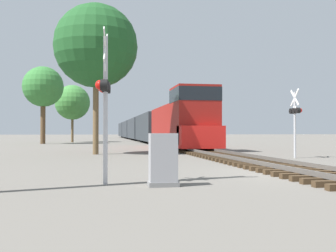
{
  "coord_description": "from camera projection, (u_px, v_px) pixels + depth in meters",
  "views": [
    {
      "loc": [
        -6.61,
        -12.4,
        1.4
      ],
      "look_at": [
        -3.56,
        4.94,
        1.66
      ],
      "focal_mm": 42.0,
      "sensor_mm": 36.0,
      "label": 1
    }
  ],
  "objects": [
    {
      "name": "crossing_signal_near",
      "position": [
        104.0,
        92.0,
        10.43
      ],
      "size": [
        0.42,
        1.01,
        4.11
      ],
      "rotation": [
        0.0,
        0.0,
        -1.69
      ],
      "color": "#B7B7BC",
      "rests_on": "ground"
    },
    {
      "name": "tree_deep_background",
      "position": [
        72.0,
        102.0,
        53.11
      ],
      "size": [
        4.7,
        4.7,
        7.75
      ],
      "color": "brown",
      "rests_on": "ground"
    },
    {
      "name": "crossing_signal_far",
      "position": [
        295.0,
        114.0,
        20.92
      ],
      "size": [
        0.33,
        1.0,
        3.69
      ],
      "rotation": [
        0.0,
        0.0,
        1.56
      ],
      "color": "#B7B7BC",
      "rests_on": "ground"
    },
    {
      "name": "freight_train",
      "position": [
        139.0,
        129.0,
        65.05
      ],
      "size": [
        2.99,
        83.13,
        4.57
      ],
      "color": "maroon",
      "rests_on": "ground"
    },
    {
      "name": "ground_plane",
      "position": [
        296.0,
        173.0,
        13.33
      ],
      "size": [
        400.0,
        400.0,
        0.0
      ],
      "primitive_type": "plane",
      "color": "#666059"
    },
    {
      "name": "rail_track_bed",
      "position": [
        296.0,
        169.0,
        13.33
      ],
      "size": [
        2.6,
        160.0,
        0.31
      ],
      "color": "#42301E",
      "rests_on": "ground"
    },
    {
      "name": "relay_cabinet",
      "position": [
        163.0,
        160.0,
        10.08
      ],
      "size": [
        0.77,
        0.5,
        1.36
      ],
      "color": "slate",
      "rests_on": "ground"
    },
    {
      "name": "tree_mid_background",
      "position": [
        43.0,
        87.0,
        46.1
      ],
      "size": [
        4.74,
        4.74,
        9.09
      ],
      "color": "brown",
      "rests_on": "ground"
    },
    {
      "name": "tree_far_right",
      "position": [
        96.0,
        46.0,
        24.45
      ],
      "size": [
        5.21,
        5.21,
        9.37
      ],
      "color": "brown",
      "rests_on": "ground"
    }
  ]
}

